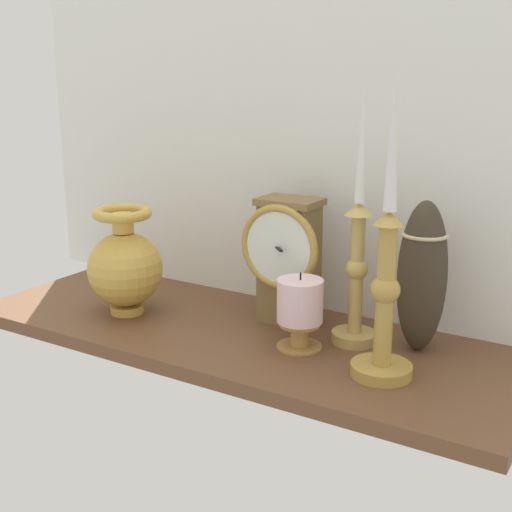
% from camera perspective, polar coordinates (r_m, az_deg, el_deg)
% --- Properties ---
extents(ground_plane, '(1.00, 0.36, 0.02)m').
position_cam_1_polar(ground_plane, '(1.22, -1.51, -6.64)').
color(ground_plane, brown).
extents(back_wall, '(1.20, 0.02, 0.65)m').
position_cam_1_polar(back_wall, '(1.30, 2.91, 9.98)').
color(back_wall, white).
rests_on(back_wall, ground_plane).
extents(mantel_clock, '(0.15, 0.10, 0.23)m').
position_cam_1_polar(mantel_clock, '(1.22, 2.60, -0.14)').
color(mantel_clock, brown).
rests_on(mantel_clock, ground_plane).
extents(candlestick_tall_left, '(0.09, 0.09, 0.46)m').
position_cam_1_polar(candlestick_tall_left, '(1.01, 10.72, -2.68)').
color(candlestick_tall_left, '#B58E3F').
rests_on(candlestick_tall_left, ground_plane).
extents(candlestick_tall_center, '(0.08, 0.08, 0.45)m').
position_cam_1_polar(candlestick_tall_center, '(1.13, 8.42, -0.40)').
color(candlestick_tall_center, tan).
rests_on(candlestick_tall_center, ground_plane).
extents(brass_vase_bulbous, '(0.14, 0.14, 0.20)m').
position_cam_1_polar(brass_vase_bulbous, '(1.29, -10.85, -0.75)').
color(brass_vase_bulbous, gold).
rests_on(brass_vase_bulbous, ground_plane).
extents(pillar_candle_front, '(0.08, 0.08, 0.13)m').
position_cam_1_polar(pillar_candle_front, '(1.12, 3.68, -4.38)').
color(pillar_candle_front, '#B58545').
rests_on(pillar_candle_front, ground_plane).
extents(tall_ceramic_vase, '(0.08, 0.08, 0.25)m').
position_cam_1_polar(tall_ceramic_vase, '(1.12, 13.65, -1.65)').
color(tall_ceramic_vase, '#392F22').
rests_on(tall_ceramic_vase, ground_plane).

